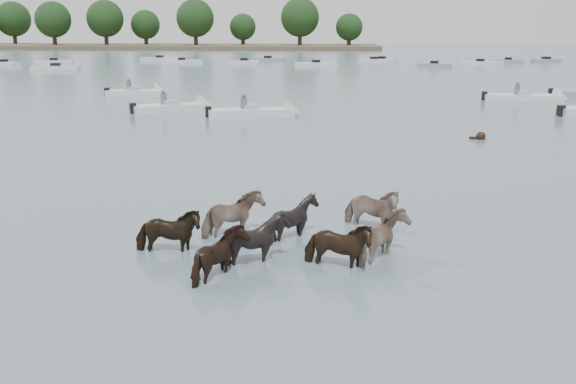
{
  "coord_description": "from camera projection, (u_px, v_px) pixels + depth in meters",
  "views": [
    {
      "loc": [
        0.03,
        -12.56,
        4.8
      ],
      "look_at": [
        -1.06,
        2.02,
        1.1
      ],
      "focal_mm": 40.28,
      "sensor_mm": 36.0,
      "label": 1
    }
  ],
  "objects": [
    {
      "name": "treeline",
      "position": [
        50.0,
        21.0,
        163.23
      ],
      "size": [
        153.09,
        20.93,
        12.15
      ],
      "color": "#382619",
      "rests_on": "ground"
    },
    {
      "name": "distant_flotilla",
      "position": [
        326.0,
        63.0,
        88.09
      ],
      "size": [
        103.13,
        25.53,
        0.93
      ],
      "color": "silver",
      "rests_on": "ground"
    },
    {
      "name": "motorboat_f",
      "position": [
        144.0,
        93.0,
        47.15
      ],
      "size": [
        4.67,
        2.12,
        1.92
      ],
      "rotation": [
        0.0,
        0.0,
        0.12
      ],
      "color": "silver",
      "rests_on": "ground"
    },
    {
      "name": "motorboat_c",
      "position": [
        534.0,
        98.0,
        43.81
      ],
      "size": [
        5.74,
        1.92,
        1.92
      ],
      "rotation": [
        0.0,
        0.0,
        -0.06
      ],
      "color": "silver",
      "rests_on": "ground"
    },
    {
      "name": "swimming_pony",
      "position": [
        480.0,
        137.0,
        28.92
      ],
      "size": [
        0.72,
        0.44,
        0.44
      ],
      "color": "black",
      "rests_on": "ground"
    },
    {
      "name": "motorboat_a",
      "position": [
        183.0,
        108.0,
        38.46
      ],
      "size": [
        5.06,
        3.72,
        1.92
      ],
      "rotation": [
        0.0,
        0.0,
        0.49
      ],
      "color": "silver",
      "rests_on": "ground"
    },
    {
      "name": "motorboat_b",
      "position": [
        264.0,
        113.0,
        36.12
      ],
      "size": [
        5.43,
        2.69,
        1.92
      ],
      "rotation": [
        0.0,
        0.0,
        0.22
      ],
      "color": "silver",
      "rests_on": "ground"
    },
    {
      "name": "pony_herd",
      "position": [
        285.0,
        234.0,
        14.3
      ],
      "size": [
        6.17,
        4.84,
        1.31
      ],
      "color": "black",
      "rests_on": "ground"
    },
    {
      "name": "shoreline",
      "position": [
        60.0,
        46.0,
        163.26
      ],
      "size": [
        160.0,
        30.0,
        1.0
      ],
      "primitive_type": "cube",
      "color": "#4C4233",
      "rests_on": "ground"
    },
    {
      "name": "ground",
      "position": [
        332.0,
        268.0,
        13.32
      ],
      "size": [
        400.0,
        400.0,
        0.0
      ],
      "primitive_type": "plane",
      "color": "slate",
      "rests_on": "ground"
    }
  ]
}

